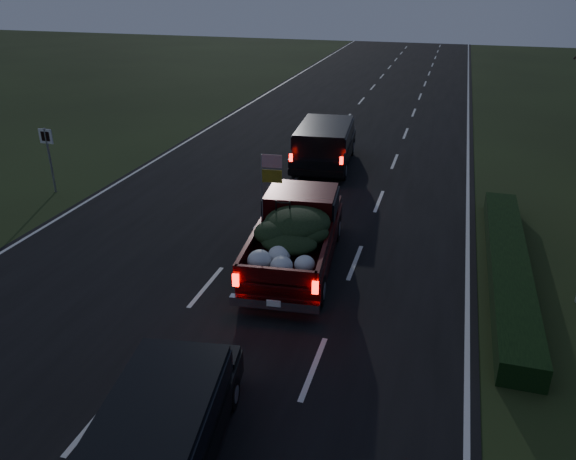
% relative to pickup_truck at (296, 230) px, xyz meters
% --- Properties ---
extents(ground, '(120.00, 120.00, 0.00)m').
position_rel_pickup_truck_xyz_m(ground, '(-1.97, -1.92, -1.09)').
color(ground, black).
rests_on(ground, ground).
extents(road_asphalt, '(14.00, 120.00, 0.02)m').
position_rel_pickup_truck_xyz_m(road_asphalt, '(-1.97, -1.92, -1.08)').
color(road_asphalt, black).
rests_on(road_asphalt, ground).
extents(hedge_row, '(1.00, 10.00, 0.60)m').
position_rel_pickup_truck_xyz_m(hedge_row, '(5.83, 1.08, -0.79)').
color(hedge_row, black).
rests_on(hedge_row, ground).
extents(route_sign, '(0.55, 0.08, 2.50)m').
position_rel_pickup_truck_xyz_m(route_sign, '(-10.47, 3.08, 0.57)').
color(route_sign, gray).
rests_on(route_sign, ground).
extents(pickup_truck, '(2.67, 5.73, 2.91)m').
position_rel_pickup_truck_xyz_m(pickup_truck, '(0.00, 0.00, 0.00)').
color(pickup_truck, '#330707').
rests_on(pickup_truck, ground).
extents(lead_suv, '(2.68, 5.47, 1.52)m').
position_rel_pickup_truck_xyz_m(lead_suv, '(-1.25, 9.03, 0.06)').
color(lead_suv, black).
rests_on(lead_suv, ground).
extents(rear_suv, '(2.41, 4.46, 1.22)m').
position_rel_pickup_truck_xyz_m(rear_suv, '(-0.16, -7.60, -0.17)').
color(rear_suv, black).
rests_on(rear_suv, ground).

